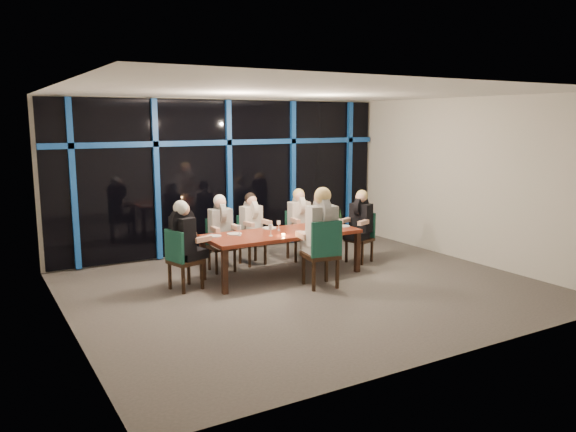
% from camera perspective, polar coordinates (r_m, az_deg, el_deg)
% --- Properties ---
extents(room, '(7.04, 7.00, 3.02)m').
position_cam_1_polar(room, '(8.48, 2.05, 5.91)').
color(room, '#5C5652').
rests_on(room, ground).
extents(window_wall, '(6.86, 0.43, 2.94)m').
position_cam_1_polar(window_wall, '(11.10, -6.04, 4.31)').
color(window_wall, black).
rests_on(window_wall, ground).
extents(dining_table, '(2.60, 1.00, 0.75)m').
position_cam_1_polar(dining_table, '(9.34, -0.62, -2.05)').
color(dining_table, maroon).
rests_on(dining_table, ground).
extents(chair_far_left, '(0.43, 0.43, 0.91)m').
position_cam_1_polar(chair_far_left, '(9.81, -6.94, -2.59)').
color(chair_far_left, black).
rests_on(chair_far_left, ground).
extents(chair_far_mid, '(0.45, 0.45, 0.89)m').
position_cam_1_polar(chair_far_mid, '(10.22, -3.87, -2.10)').
color(chair_far_mid, black).
rests_on(chair_far_mid, ground).
extents(chair_far_right, '(0.46, 0.46, 0.91)m').
position_cam_1_polar(chair_far_right, '(10.54, 1.01, -1.65)').
color(chair_far_right, black).
rests_on(chair_far_right, ground).
extents(chair_end_left, '(0.54, 0.54, 0.95)m').
position_cam_1_polar(chair_end_left, '(8.73, -10.84, -4.08)').
color(chair_end_left, black).
rests_on(chair_end_left, ground).
extents(chair_end_right, '(0.55, 0.55, 0.91)m').
position_cam_1_polar(chair_end_right, '(10.44, 7.50, -1.85)').
color(chair_end_right, black).
rests_on(chair_end_right, ground).
extents(chair_near_mid, '(0.57, 0.57, 1.08)m').
position_cam_1_polar(chair_near_mid, '(8.69, 3.58, -3.50)').
color(chair_near_mid, black).
rests_on(chair_near_mid, ground).
extents(diner_far_left, '(0.46, 0.57, 0.88)m').
position_cam_1_polar(diner_far_left, '(9.67, -6.81, -0.58)').
color(diner_far_left, black).
rests_on(diner_far_left, ground).
extents(diner_far_mid, '(0.46, 0.57, 0.87)m').
position_cam_1_polar(diner_far_mid, '(10.09, -3.67, -0.20)').
color(diner_far_mid, silver).
rests_on(diner_far_mid, ground).
extents(diner_far_right, '(0.47, 0.58, 0.89)m').
position_cam_1_polar(diner_far_right, '(10.41, 1.21, 0.23)').
color(diner_far_right, silver).
rests_on(diner_far_right, ground).
extents(diner_end_left, '(0.64, 0.55, 0.93)m').
position_cam_1_polar(diner_end_left, '(8.69, -10.48, -1.57)').
color(diner_end_left, black).
rests_on(diner_end_left, ground).
extents(diner_end_right, '(0.62, 0.56, 0.89)m').
position_cam_1_polar(diner_end_right, '(10.31, 7.33, 0.05)').
color(diner_end_right, black).
rests_on(diner_end_right, ground).
extents(diner_near_mid, '(0.58, 0.71, 1.05)m').
position_cam_1_polar(diner_near_mid, '(8.69, 3.36, -0.65)').
color(diner_near_mid, black).
rests_on(diner_near_mid, ground).
extents(plate_far_left, '(0.24, 0.24, 0.01)m').
position_cam_1_polar(plate_far_left, '(9.18, -5.46, -1.81)').
color(plate_far_left, white).
rests_on(plate_far_left, dining_table).
extents(plate_far_mid, '(0.24, 0.24, 0.01)m').
position_cam_1_polar(plate_far_mid, '(9.64, -1.89, -1.22)').
color(plate_far_mid, white).
rests_on(plate_far_mid, dining_table).
extents(plate_far_right, '(0.24, 0.24, 0.01)m').
position_cam_1_polar(plate_far_right, '(9.94, 2.66, -0.90)').
color(plate_far_right, white).
rests_on(plate_far_right, dining_table).
extents(plate_end_left, '(0.24, 0.24, 0.01)m').
position_cam_1_polar(plate_end_left, '(9.05, -7.54, -2.02)').
color(plate_end_left, white).
rests_on(plate_end_left, dining_table).
extents(plate_end_right, '(0.24, 0.24, 0.01)m').
position_cam_1_polar(plate_end_right, '(9.86, 5.60, -1.02)').
color(plate_end_right, white).
rests_on(plate_end_right, dining_table).
extents(plate_near_mid, '(0.24, 0.24, 0.01)m').
position_cam_1_polar(plate_near_mid, '(9.25, 1.89, -1.70)').
color(plate_near_mid, white).
rests_on(plate_near_mid, dining_table).
extents(wine_bottle, '(0.07, 0.07, 0.29)m').
position_cam_1_polar(wine_bottle, '(9.87, 5.32, -0.38)').
color(wine_bottle, black).
rests_on(wine_bottle, dining_table).
extents(water_pitcher, '(0.12, 0.11, 0.20)m').
position_cam_1_polar(water_pitcher, '(9.53, 3.25, -0.81)').
color(water_pitcher, silver).
rests_on(water_pitcher, dining_table).
extents(tea_light, '(0.05, 0.05, 0.03)m').
position_cam_1_polar(tea_light, '(9.03, -0.47, -1.91)').
color(tea_light, '#F99C4A').
rests_on(tea_light, dining_table).
extents(wine_glass_a, '(0.07, 0.07, 0.18)m').
position_cam_1_polar(wine_glass_a, '(8.99, -1.77, -1.20)').
color(wine_glass_a, silver).
rests_on(wine_glass_a, dining_table).
extents(wine_glass_b, '(0.06, 0.06, 0.16)m').
position_cam_1_polar(wine_glass_b, '(9.47, -0.95, -0.74)').
color(wine_glass_b, silver).
rests_on(wine_glass_b, dining_table).
extents(wine_glass_c, '(0.07, 0.07, 0.19)m').
position_cam_1_polar(wine_glass_c, '(9.44, 2.38, -0.67)').
color(wine_glass_c, silver).
rests_on(wine_glass_c, dining_table).
extents(wine_glass_d, '(0.07, 0.07, 0.17)m').
position_cam_1_polar(wine_glass_d, '(9.04, -4.99, -1.24)').
color(wine_glass_d, white).
rests_on(wine_glass_d, dining_table).
extents(wine_glass_e, '(0.06, 0.06, 0.16)m').
position_cam_1_polar(wine_glass_e, '(9.93, 2.93, -0.26)').
color(wine_glass_e, silver).
rests_on(wine_glass_e, dining_table).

